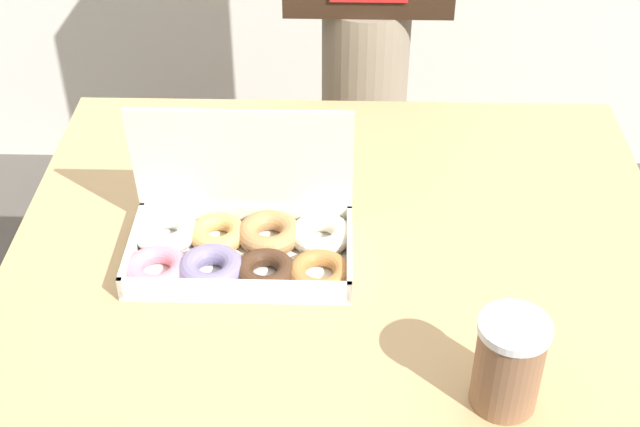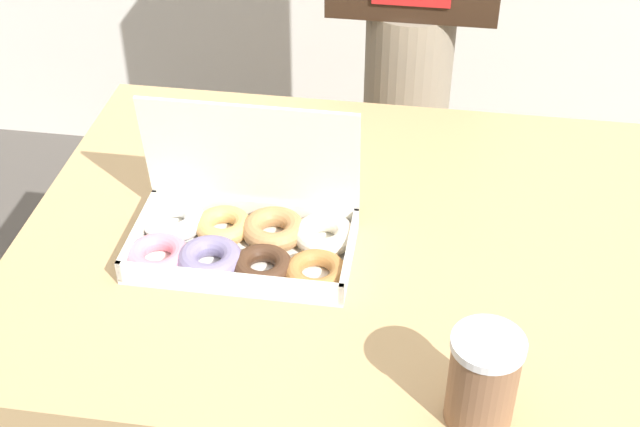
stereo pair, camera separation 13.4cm
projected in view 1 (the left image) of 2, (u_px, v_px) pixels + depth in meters
The scene contains 3 objects.
table at pixel (339, 387), 1.69m from camera, with size 1.08×0.86×0.75m.
donut_box at pixel (240, 241), 1.40m from camera, with size 0.39×0.23×0.23m.
coffee_cup at pixel (509, 363), 1.14m from camera, with size 0.09×0.09×0.14m.
Camera 1 is at (-0.01, -1.15, 1.67)m, focal length 50.00 mm.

